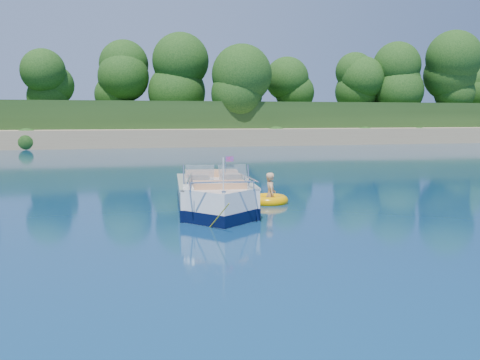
% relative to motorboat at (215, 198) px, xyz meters
% --- Properties ---
extents(ground, '(160.00, 160.00, 0.00)m').
position_rel_motorboat_xyz_m(ground, '(-1.41, -3.57, -0.37)').
color(ground, '#0A254B').
rests_on(ground, ground).
extents(shoreline, '(170.00, 59.00, 6.00)m').
position_rel_motorboat_xyz_m(shoreline, '(-1.41, 60.20, 0.61)').
color(shoreline, '#A1815D').
rests_on(shoreline, ground).
extents(treeline, '(150.00, 7.12, 8.19)m').
position_rel_motorboat_xyz_m(treeline, '(-1.37, 37.44, 5.18)').
color(treeline, black).
rests_on(treeline, ground).
extents(motorboat, '(2.50, 5.71, 1.91)m').
position_rel_motorboat_xyz_m(motorboat, '(0.00, 0.00, 0.00)').
color(motorboat, white).
rests_on(motorboat, ground).
extents(tow_tube, '(1.61, 1.61, 0.32)m').
position_rel_motorboat_xyz_m(tow_tube, '(1.87, 1.01, -0.29)').
color(tow_tube, '#FFAB00').
rests_on(tow_tube, ground).
extents(boy, '(0.41, 0.78, 1.47)m').
position_rel_motorboat_xyz_m(boy, '(1.92, 0.95, -0.37)').
color(boy, tan).
rests_on(boy, ground).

